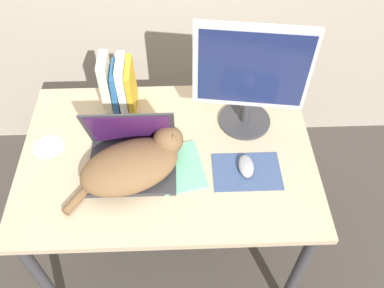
{
  "coord_description": "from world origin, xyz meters",
  "views": [
    {
      "loc": [
        0.06,
        -0.59,
        1.96
      ],
      "look_at": [
        0.09,
        0.34,
        0.84
      ],
      "focal_mm": 38.0,
      "sensor_mm": 36.0,
      "label": 1
    }
  ],
  "objects_px": {
    "external_monitor": "(251,77)",
    "book_row": "(119,86)",
    "laptop": "(132,155)",
    "computer_mouse": "(246,166)",
    "cd_disc": "(48,147)",
    "notepad": "(180,167)",
    "cat": "(134,163)"
  },
  "relations": [
    {
      "from": "laptop",
      "to": "cd_disc",
      "type": "distance_m",
      "value": 0.35
    },
    {
      "from": "cat",
      "to": "external_monitor",
      "type": "xyz_separation_m",
      "value": [
        0.43,
        0.25,
        0.18
      ]
    },
    {
      "from": "book_row",
      "to": "laptop",
      "type": "bearing_deg",
      "value": -78.26
    },
    {
      "from": "notepad",
      "to": "computer_mouse",
      "type": "bearing_deg",
      "value": -3.56
    },
    {
      "from": "laptop",
      "to": "computer_mouse",
      "type": "distance_m",
      "value": 0.42
    },
    {
      "from": "laptop",
      "to": "book_row",
      "type": "bearing_deg",
      "value": 101.74
    },
    {
      "from": "cd_disc",
      "to": "cat",
      "type": "bearing_deg",
      "value": -21.76
    },
    {
      "from": "cat",
      "to": "external_monitor",
      "type": "relative_size",
      "value": 0.95
    },
    {
      "from": "laptop",
      "to": "external_monitor",
      "type": "bearing_deg",
      "value": 24.25
    },
    {
      "from": "external_monitor",
      "to": "cd_disc",
      "type": "bearing_deg",
      "value": -172.1
    },
    {
      "from": "laptop",
      "to": "computer_mouse",
      "type": "relative_size",
      "value": 3.14
    },
    {
      "from": "external_monitor",
      "to": "book_row",
      "type": "xyz_separation_m",
      "value": [
        -0.51,
        0.11,
        -0.13
      ]
    },
    {
      "from": "laptop",
      "to": "notepad",
      "type": "bearing_deg",
      "value": -8.61
    },
    {
      "from": "cd_disc",
      "to": "book_row",
      "type": "bearing_deg",
      "value": 39.03
    },
    {
      "from": "computer_mouse",
      "to": "cd_disc",
      "type": "bearing_deg",
      "value": 169.97
    },
    {
      "from": "book_row",
      "to": "cd_disc",
      "type": "distance_m",
      "value": 0.37
    },
    {
      "from": "cat",
      "to": "notepad",
      "type": "xyz_separation_m",
      "value": [
        0.16,
        0.02,
        -0.06
      ]
    },
    {
      "from": "book_row",
      "to": "notepad",
      "type": "relative_size",
      "value": 0.98
    },
    {
      "from": "notepad",
      "to": "cd_disc",
      "type": "xyz_separation_m",
      "value": [
        -0.51,
        0.12,
        -0.0
      ]
    },
    {
      "from": "external_monitor",
      "to": "computer_mouse",
      "type": "bearing_deg",
      "value": -95.47
    },
    {
      "from": "laptop",
      "to": "notepad",
      "type": "height_order",
      "value": "laptop"
    },
    {
      "from": "cat",
      "to": "book_row",
      "type": "relative_size",
      "value": 1.77
    },
    {
      "from": "computer_mouse",
      "to": "notepad",
      "type": "relative_size",
      "value": 0.41
    },
    {
      "from": "cat",
      "to": "notepad",
      "type": "height_order",
      "value": "cat"
    },
    {
      "from": "external_monitor",
      "to": "notepad",
      "type": "relative_size",
      "value": 1.83
    },
    {
      "from": "laptop",
      "to": "book_row",
      "type": "distance_m",
      "value": 0.32
    },
    {
      "from": "book_row",
      "to": "cd_disc",
      "type": "height_order",
      "value": "book_row"
    },
    {
      "from": "laptop",
      "to": "external_monitor",
      "type": "xyz_separation_m",
      "value": [
        0.44,
        0.2,
        0.19
      ]
    },
    {
      "from": "cat",
      "to": "book_row",
      "type": "bearing_deg",
      "value": 102.33
    },
    {
      "from": "cat",
      "to": "computer_mouse",
      "type": "bearing_deg",
      "value": 0.8
    },
    {
      "from": "notepad",
      "to": "cd_disc",
      "type": "bearing_deg",
      "value": 166.98
    },
    {
      "from": "cat",
      "to": "external_monitor",
      "type": "distance_m",
      "value": 0.53
    }
  ]
}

